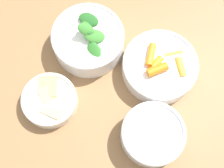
{
  "coord_description": "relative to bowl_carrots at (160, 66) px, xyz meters",
  "views": [
    {
      "loc": [
        0.23,
        -0.02,
        1.52
      ],
      "look_at": [
        -0.01,
        -0.03,
        0.78
      ],
      "focal_mm": 50.0,
      "sensor_mm": 36.0,
      "label": 1
    }
  ],
  "objects": [
    {
      "name": "ground_plane",
      "position": [
        0.06,
        -0.09,
        -0.78
      ],
      "size": [
        10.0,
        10.0,
        0.0
      ],
      "primitive_type": "plane",
      "color": "#4C4238"
    },
    {
      "name": "bowl_greens",
      "position": [
        -0.07,
        -0.18,
        0.01
      ],
      "size": [
        0.19,
        0.19,
        0.11
      ],
      "color": "white",
      "rests_on": "dining_table"
    },
    {
      "name": "bowl_carrots",
      "position": [
        0.0,
        0.0,
        0.0
      ],
      "size": [
        0.19,
        0.19,
        0.07
      ],
      "color": "white",
      "rests_on": "dining_table"
    },
    {
      "name": "bowl_beans_hotdog",
      "position": [
        0.18,
        -0.02,
        0.0
      ],
      "size": [
        0.15,
        0.15,
        0.06
      ],
      "color": "silver",
      "rests_on": "dining_table"
    },
    {
      "name": "bowl_cookies",
      "position": [
        0.09,
        -0.27,
        -0.01
      ],
      "size": [
        0.14,
        0.14,
        0.05
      ],
      "color": "silver",
      "rests_on": "dining_table"
    },
    {
      "name": "dining_table",
      "position": [
        0.06,
        -0.09,
        -0.14
      ],
      "size": [
        1.3,
        0.81,
        0.75
      ],
      "color": "olive",
      "rests_on": "ground_plane"
    }
  ]
}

